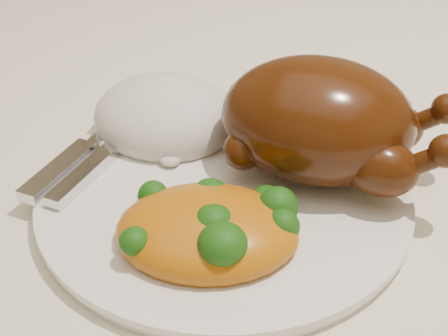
% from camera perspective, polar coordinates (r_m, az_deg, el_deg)
% --- Properties ---
extents(dining_table, '(1.60, 0.90, 0.76)m').
position_cam_1_polar(dining_table, '(0.62, 11.12, -6.74)').
color(dining_table, brown).
rests_on(dining_table, floor).
extents(tablecloth, '(1.73, 1.03, 0.18)m').
position_cam_1_polar(tablecloth, '(0.57, 11.94, -1.23)').
color(tablecloth, silver).
rests_on(tablecloth, dining_table).
extents(dinner_plate, '(0.33, 0.33, 0.01)m').
position_cam_1_polar(dinner_plate, '(0.48, 0.00, -2.53)').
color(dinner_plate, white).
rests_on(dinner_plate, tablecloth).
extents(roast_chicken, '(0.19, 0.13, 0.10)m').
position_cam_1_polar(roast_chicken, '(0.48, 8.99, 4.23)').
color(roast_chicken, '#421A07').
rests_on(roast_chicken, dinner_plate).
extents(rice_mound, '(0.13, 0.12, 0.07)m').
position_cam_1_polar(rice_mound, '(0.55, -5.33, 4.66)').
color(rice_mound, silver).
rests_on(rice_mound, dinner_plate).
extents(mac_and_cheese, '(0.15, 0.14, 0.05)m').
position_cam_1_polar(mac_and_cheese, '(0.43, -0.69, -5.59)').
color(mac_and_cheese, '#B46A0B').
rests_on(mac_and_cheese, dinner_plate).
extents(cutlery, '(0.04, 0.20, 0.01)m').
position_cam_1_polar(cutlery, '(0.52, -11.94, 1.27)').
color(cutlery, silver).
rests_on(cutlery, dinner_plate).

